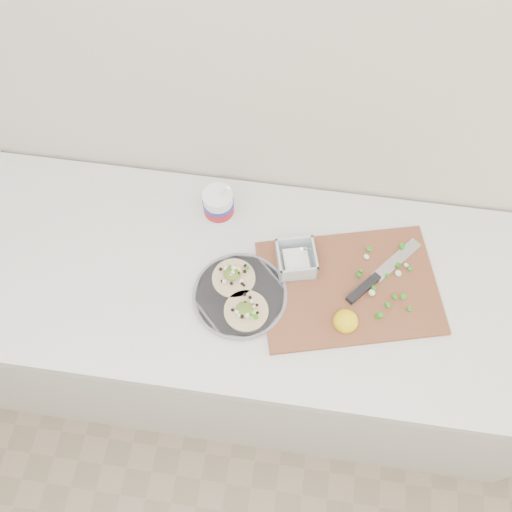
# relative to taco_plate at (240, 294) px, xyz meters

# --- Properties ---
(counter) EXTENTS (2.44, 0.66, 0.90)m
(counter) POSITION_rel_taco_plate_xyz_m (-0.21, 0.08, -0.47)
(counter) COLOR silver
(counter) RESTS_ON ground
(taco_plate) EXTENTS (0.26, 0.26, 0.04)m
(taco_plate) POSITION_rel_taco_plate_xyz_m (0.00, 0.00, 0.00)
(taco_plate) COLOR slate
(taco_plate) RESTS_ON counter
(tub) EXTENTS (0.09, 0.09, 0.20)m
(tub) POSITION_rel_taco_plate_xyz_m (-0.10, 0.25, 0.05)
(tub) COLOR white
(tub) RESTS_ON counter
(cutboard) EXTENTS (0.55, 0.45, 0.07)m
(cutboard) POSITION_rel_taco_plate_xyz_m (0.28, 0.08, 0.00)
(cutboard) COLOR brown
(cutboard) RESTS_ON counter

